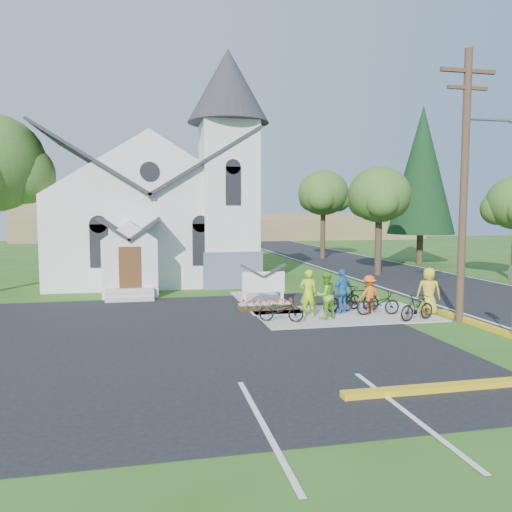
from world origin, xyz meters
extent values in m
plane|color=#2F5819|center=(0.00, 0.00, 0.00)|extent=(120.00, 120.00, 0.00)
cube|color=black|center=(-7.00, -2.00, 0.01)|extent=(20.00, 16.00, 0.02)
cube|color=black|center=(10.00, 15.00, 0.01)|extent=(8.00, 90.00, 0.02)
cube|color=#A79F96|center=(1.50, 0.50, 0.03)|extent=(7.00, 4.00, 0.05)
cube|color=white|center=(-6.00, 13.00, 2.50)|extent=(11.00, 9.00, 5.00)
cube|color=slate|center=(-1.70, 9.70, 1.00)|extent=(3.20, 3.20, 2.00)
cube|color=white|center=(-1.70, 9.70, 4.50)|extent=(3.00, 3.00, 9.00)
cone|color=#26262A|center=(-1.70, 9.70, 11.00)|extent=(4.50, 4.50, 4.00)
cube|color=white|center=(-7.00, 7.30, 1.40)|extent=(2.60, 2.40, 2.80)
cube|color=#543118|center=(-7.00, 6.07, 1.50)|extent=(1.00, 0.10, 2.00)
cube|color=#A79F96|center=(-1.20, 3.20, 0.05)|extent=(2.20, 0.40, 0.10)
cube|color=white|center=(-2.05, 3.20, 0.55)|extent=(0.12, 0.12, 1.00)
cube|color=white|center=(-0.35, 3.20, 0.55)|extent=(0.12, 0.12, 1.00)
cube|color=white|center=(-1.20, 3.20, 1.05)|extent=(1.90, 0.14, 0.90)
cube|color=#3D2210|center=(-1.20, 2.30, 0.04)|extent=(2.60, 1.10, 0.07)
cylinder|color=#433021|center=(5.30, -1.50, 5.00)|extent=(0.28, 0.28, 10.00)
cube|color=#433021|center=(5.30, -1.50, 9.20)|extent=(2.20, 0.14, 0.14)
cube|color=#433021|center=(5.30, -1.50, 8.60)|extent=(1.60, 0.12, 0.12)
cylinder|color=gray|center=(6.40, -1.50, 7.50)|extent=(2.20, 0.10, 0.10)
cylinder|color=#3A2B1F|center=(8.50, 12.00, 2.02)|extent=(0.44, 0.44, 4.05)
ellipsoid|color=#2D511C|center=(8.50, 12.00, 5.25)|extent=(4.00, 4.00, 3.60)
cylinder|color=#3A2B1F|center=(9.00, 24.00, 2.25)|extent=(0.44, 0.44, 4.50)
ellipsoid|color=#2D511C|center=(9.00, 24.00, 5.82)|extent=(4.40, 4.40, 3.96)
cylinder|color=#3A2B1F|center=(15.00, 18.00, 1.20)|extent=(0.50, 0.50, 2.40)
cone|color=black|center=(15.00, 18.00, 7.40)|extent=(5.20, 5.20, 10.00)
cube|color=brown|center=(6.00, 56.00, 2.00)|extent=(60.00, 8.00, 4.00)
cube|color=brown|center=(-10.00, 58.00, 2.80)|extent=(30.00, 6.00, 5.60)
cube|color=brown|center=(22.00, 54.00, 1.50)|extent=(25.00, 6.00, 3.00)
imported|color=#A3D318|center=(-0.13, 0.15, 0.99)|extent=(0.75, 0.56, 1.87)
imported|color=black|center=(-1.34, -0.33, 0.49)|extent=(1.77, 1.16, 0.88)
imported|color=#6BB622|center=(0.44, -0.18, 0.95)|extent=(1.06, 0.95, 1.81)
imported|color=black|center=(2.23, 0.82, 0.59)|extent=(1.82, 0.61, 1.08)
imported|color=blue|center=(1.47, 0.66, 0.94)|extent=(1.13, 0.83, 1.79)
imported|color=black|center=(1.71, 1.09, 0.54)|extent=(1.96, 1.30, 0.97)
imported|color=orange|center=(2.51, 0.41, 0.82)|extent=(1.07, 0.72, 1.54)
imported|color=black|center=(3.71, -1.20, 0.54)|extent=(1.70, 0.90, 0.98)
imported|color=gold|center=(4.70, -0.35, 0.99)|extent=(1.08, 0.90, 1.88)
imported|color=black|center=(2.75, 0.07, 0.51)|extent=(1.78, 0.73, 0.92)
camera|label=1|loc=(-6.08, -17.99, 4.10)|focal=35.00mm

